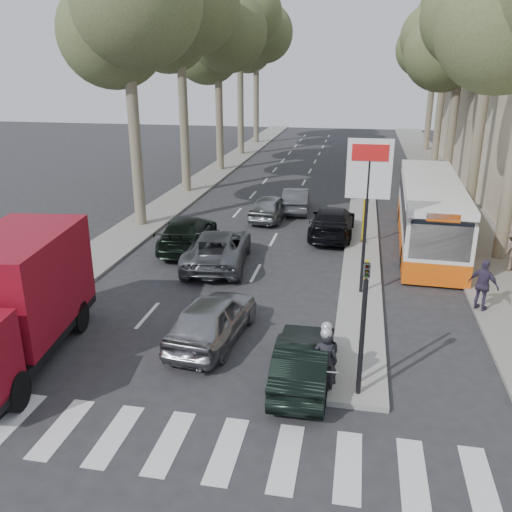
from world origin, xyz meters
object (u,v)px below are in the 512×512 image
(city_bus, at_px, (429,211))
(dark_hatchback, at_px, (303,360))
(red_truck, at_px, (11,299))
(silver_hatchback, at_px, (212,318))
(motorcycle, at_px, (325,360))

(city_bus, bearing_deg, dark_hatchback, -106.67)
(red_truck, distance_m, city_bus, 18.04)
(dark_hatchback, xyz_separation_m, red_truck, (-8.00, -0.30, 1.18))
(silver_hatchback, height_order, red_truck, red_truck)
(silver_hatchback, xyz_separation_m, city_bus, (7.30, 11.05, 0.84))
(dark_hatchback, bearing_deg, city_bus, -109.72)
(silver_hatchback, height_order, motorcycle, motorcycle)
(motorcycle, bearing_deg, red_truck, 177.53)
(city_bus, height_order, motorcycle, city_bus)
(silver_hatchback, relative_size, motorcycle, 1.94)
(city_bus, xyz_separation_m, motorcycle, (-3.81, -13.06, -0.72))
(city_bus, relative_size, motorcycle, 5.15)
(dark_hatchback, xyz_separation_m, motorcycle, (0.59, -0.26, 0.21))
(silver_hatchback, relative_size, red_truck, 0.64)
(red_truck, bearing_deg, motorcycle, -7.31)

